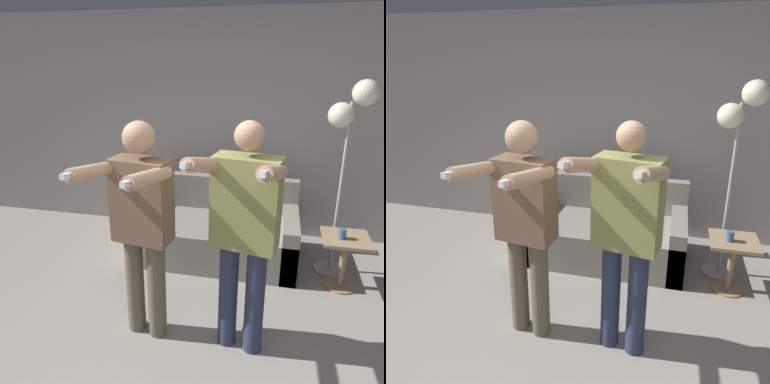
% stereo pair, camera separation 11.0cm
% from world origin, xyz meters
% --- Properties ---
extents(wall_back, '(10.00, 0.05, 2.60)m').
position_xyz_m(wall_back, '(0.00, 2.67, 1.30)').
color(wall_back, gray).
rests_on(wall_back, ground_plane).
extents(couch, '(1.71, 0.93, 0.81)m').
position_xyz_m(couch, '(-0.14, 1.95, 0.26)').
color(couch, gray).
rests_on(couch, ground_plane).
extents(person_left, '(0.55, 0.72, 1.68)m').
position_xyz_m(person_left, '(-0.47, 0.57, 0.98)').
color(person_left, '#6B604C').
rests_on(person_left, ground_plane).
extents(person_right, '(0.59, 0.73, 1.71)m').
position_xyz_m(person_right, '(0.26, 0.57, 1.00)').
color(person_right, '#2D3856').
rests_on(person_right, ground_plane).
extents(cat, '(0.47, 0.14, 0.18)m').
position_xyz_m(cat, '(0.05, 2.31, 0.89)').
color(cat, '#3D3833').
rests_on(cat, couch).
extents(floor_lamp, '(0.41, 0.32, 1.90)m').
position_xyz_m(floor_lamp, '(1.07, 1.87, 1.52)').
color(floor_lamp, '#B2B2B7').
rests_on(floor_lamp, ground_plane).
extents(side_table, '(0.42, 0.42, 0.52)m').
position_xyz_m(side_table, '(1.12, 1.59, 0.37)').
color(side_table, '#A38460').
rests_on(side_table, ground_plane).
extents(cup, '(0.07, 0.07, 0.10)m').
position_xyz_m(cup, '(1.08, 1.55, 0.57)').
color(cup, '#3D6693').
rests_on(cup, side_table).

